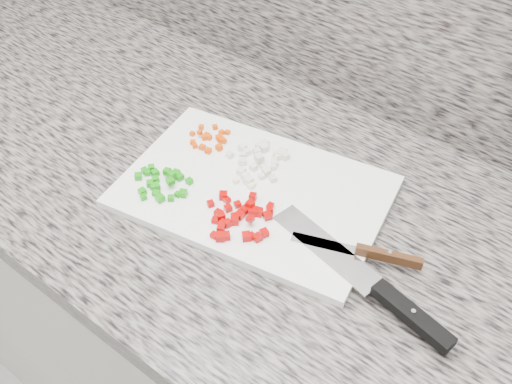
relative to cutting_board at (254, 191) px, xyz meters
The scene contains 10 objects.
cabinet 0.48m from the cutting_board, 35.45° to the left, with size 3.92×0.62×0.86m, color white.
countertop 0.03m from the cutting_board, 35.45° to the left, with size 3.96×0.64×0.04m, color slate.
cutting_board is the anchor object (origin of this frame).
carrot_pile 0.14m from the cutting_board, 160.07° to the left, with size 0.07×0.07×0.01m.
onion_pile 0.07m from the cutting_board, 116.28° to the left, with size 0.10×0.10×0.02m.
green_pepper_pile 0.15m from the cutting_board, 145.07° to the right, with size 0.10×0.08×0.02m.
red_pepper_pile 0.07m from the cutting_board, 69.40° to the right, with size 0.11×0.11×0.02m.
garlic_pile 0.02m from the cutting_board, behind, with size 0.05×0.03×0.01m.
chef_knife 0.26m from the cutting_board, 12.21° to the right, with size 0.30×0.10×0.02m.
paring_knife 0.21m from the cutting_board, ahead, with size 0.18×0.08×0.02m.
Camera 1 is at (0.38, 0.93, 1.54)m, focal length 40.00 mm.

